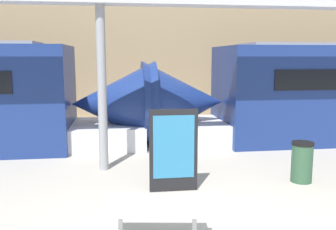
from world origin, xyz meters
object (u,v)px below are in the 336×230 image
(bench_near, at_px, (157,210))
(support_column_near, at_px, (102,90))
(poster_board, at_px, (174,150))
(trash_bin, at_px, (302,162))

(bench_near, relative_size, support_column_near, 0.37)
(bench_near, height_order, poster_board, poster_board)
(trash_bin, bearing_deg, bench_near, -147.34)
(support_column_near, bearing_deg, bench_near, -76.20)
(support_column_near, bearing_deg, poster_board, -49.32)
(bench_near, xyz_separation_m, trash_bin, (3.47, 2.22, -0.01))
(poster_board, relative_size, support_column_near, 0.43)
(poster_board, distance_m, support_column_near, 2.53)
(bench_near, relative_size, trash_bin, 1.63)
(bench_near, xyz_separation_m, poster_board, (0.56, 2.03, 0.40))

